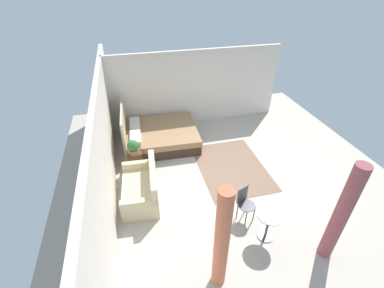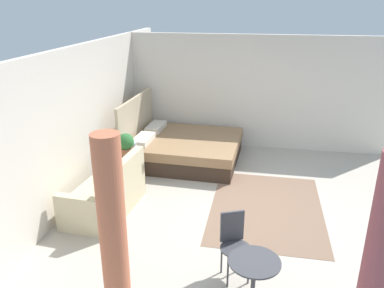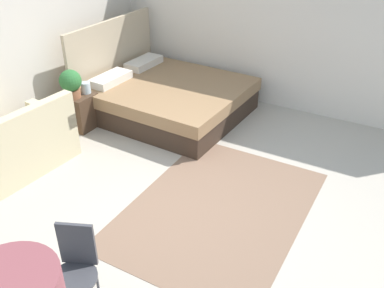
{
  "view_description": "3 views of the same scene",
  "coord_description": "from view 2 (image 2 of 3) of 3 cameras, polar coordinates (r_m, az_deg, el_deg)",
  "views": [
    {
      "loc": [
        -5.33,
        2.27,
        4.86
      ],
      "look_at": [
        0.26,
        0.86,
        0.93
      ],
      "focal_mm": 24.75,
      "sensor_mm": 36.0,
      "label": 1
    },
    {
      "loc": [
        -5.67,
        -0.11,
        3.3
      ],
      "look_at": [
        0.15,
        0.98,
        1.07
      ],
      "focal_mm": 36.01,
      "sensor_mm": 36.0,
      "label": 2
    },
    {
      "loc": [
        -3.29,
        -1.9,
        3.1
      ],
      "look_at": [
        0.19,
        0.07,
        0.73
      ],
      "focal_mm": 40.05,
      "sensor_mm": 36.0,
      "label": 3
    }
  ],
  "objects": [
    {
      "name": "wall_back",
      "position": [
        6.78,
        -17.34,
        2.47
      ],
      "size": [
        9.24,
        0.12,
        2.59
      ],
      "primitive_type": "cube",
      "color": "silver",
      "rests_on": "ground"
    },
    {
      "name": "ground_plane",
      "position": [
        6.57,
        8.36,
        -9.88
      ],
      "size": [
        9.24,
        9.02,
        0.02
      ],
      "primitive_type": "cube",
      "color": "#B2A899"
    },
    {
      "name": "curtain_right",
      "position": [
        3.76,
        -11.43,
        -15.04
      ],
      "size": [
        0.25,
        0.25,
        2.27
      ],
      "color": "#D1704C",
      "rests_on": "ground"
    },
    {
      "name": "vase",
      "position": [
        7.6,
        -8.71,
        -0.35
      ],
      "size": [
        0.14,
        0.14,
        0.16
      ],
      "color": "silver",
      "rests_on": "nightstand"
    },
    {
      "name": "curtain_left",
      "position": [
        3.68,
        25.56,
        -17.77
      ],
      "size": [
        0.26,
        0.26,
        2.27
      ],
      "color": "#994C51",
      "rests_on": "ground"
    },
    {
      "name": "potted_plant",
      "position": [
        7.38,
        -9.79,
        0.1
      ],
      "size": [
        0.32,
        0.32,
        0.42
      ],
      "color": "#935B3D",
      "rests_on": "nightstand"
    },
    {
      "name": "bed",
      "position": [
        8.34,
        -1.48,
        -0.51
      ],
      "size": [
        2.08,
        2.35,
        1.35
      ],
      "color": "#38281E",
      "rests_on": "ground"
    },
    {
      "name": "cafe_chair_near_window",
      "position": [
        4.93,
        6.2,
        -13.86
      ],
      "size": [
        0.5,
        0.5,
        0.86
      ],
      "color": "#3F3F44",
      "rests_on": "ground"
    },
    {
      "name": "wall_right",
      "position": [
        9.01,
        9.78,
        7.5
      ],
      "size": [
        0.12,
        6.02,
        2.59
      ],
      "primitive_type": "cube",
      "color": "silver",
      "rests_on": "ground"
    },
    {
      "name": "area_rug",
      "position": [
        6.7,
        10.95,
        -9.27
      ],
      "size": [
        2.54,
        1.84,
        0.01
      ],
      "primitive_type": "cube",
      "color": "#7F604C",
      "rests_on": "ground"
    },
    {
      "name": "balcony_table",
      "position": [
        4.44,
        9.09,
        -18.97
      ],
      "size": [
        0.56,
        0.56,
        0.71
      ],
      "color": "#3F3F44",
      "rests_on": "ground"
    },
    {
      "name": "couch",
      "position": [
        6.5,
        -12.47,
        -7.38
      ],
      "size": [
        1.57,
        0.95,
        0.91
      ],
      "color": "beige",
      "rests_on": "ground"
    },
    {
      "name": "nightstand",
      "position": [
        7.64,
        -9.2,
        -3.06
      ],
      "size": [
        0.42,
        0.38,
        0.53
      ],
      "color": "#473323",
      "rests_on": "ground"
    }
  ]
}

